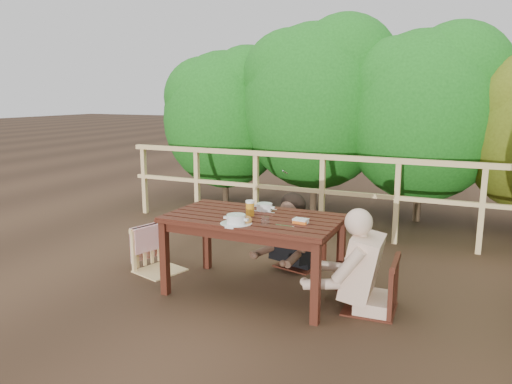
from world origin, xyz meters
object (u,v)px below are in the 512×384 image
at_px(soup_near, 236,220).
at_px(bread_roll, 245,220).
at_px(table, 254,255).
at_px(chair_far, 301,226).
at_px(woman, 302,209).
at_px(butter_tub, 301,222).
at_px(soup_far, 264,208).
at_px(beer_glass, 250,209).
at_px(tumbler, 265,221).
at_px(diner_right, 377,229).
at_px(chair_left, 158,231).
at_px(chair_right, 372,259).

xyz_separation_m(soup_near, bread_roll, (0.06, 0.06, -0.01)).
relative_size(table, chair_far, 1.78).
relative_size(woman, bread_roll, 9.86).
distance_m(chair_far, soup_near, 1.15).
height_order(chair_far, bread_roll, chair_far).
xyz_separation_m(woman, butter_tub, (0.31, -0.90, 0.12)).
height_order(soup_near, soup_far, soup_near).
xyz_separation_m(soup_near, butter_tub, (0.48, 0.22, -0.02)).
height_order(soup_far, beer_glass, beer_glass).
xyz_separation_m(table, bread_roll, (0.03, -0.22, 0.38)).
height_order(tumbler, butter_tub, tumbler).
relative_size(bread_roll, beer_glass, 0.82).
bearing_deg(chair_far, woman, 104.68).
distance_m(woman, soup_far, 0.65).
xyz_separation_m(diner_right, beer_glass, (-1.08, -0.08, 0.07)).
height_order(soup_near, bread_roll, soup_near).
relative_size(chair_left, chair_far, 1.00).
distance_m(table, soup_near, 0.48).
bearing_deg(soup_far, beer_glass, -99.38).
height_order(diner_right, beer_glass, diner_right).
bearing_deg(tumbler, table, 133.19).
bearing_deg(soup_far, woman, 77.42).
bearing_deg(table, chair_left, 175.83).
relative_size(chair_far, bread_roll, 6.89).
height_order(chair_left, soup_near, chair_left).
bearing_deg(diner_right, chair_left, 87.22).
xyz_separation_m(chair_right, beer_glass, (-1.05, -0.08, 0.33)).
xyz_separation_m(bread_roll, tumbler, (0.18, 0.00, 0.01)).
distance_m(chair_right, tumbler, 0.91).
height_order(table, beer_glass, beer_glass).
bearing_deg(table, beer_glass, -169.89).
xyz_separation_m(woman, diner_right, (0.90, -0.76, 0.09)).
bearing_deg(chair_left, diner_right, -73.99).
bearing_deg(beer_glass, woman, 78.26).
xyz_separation_m(chair_right, diner_right, (0.03, 0.00, 0.26)).
distance_m(chair_left, soup_near, 1.14).
bearing_deg(chair_left, beer_glass, -78.56).
bearing_deg(bread_roll, table, 97.75).
xyz_separation_m(chair_right, butter_tub, (-0.56, -0.14, 0.28)).
bearing_deg(tumbler, soup_near, -164.92).
xyz_separation_m(table, diner_right, (1.04, 0.08, 0.34)).
relative_size(bread_roll, butter_tub, 1.01).
distance_m(bread_roll, beer_glass, 0.23).
height_order(chair_far, chair_right, chair_right).
distance_m(woman, bread_roll, 1.07).
distance_m(chair_far, woman, 0.18).
height_order(chair_left, diner_right, diner_right).
relative_size(chair_left, butter_tub, 6.92).
relative_size(chair_left, bread_roll, 6.87).
bearing_deg(chair_left, bread_roll, -89.30).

